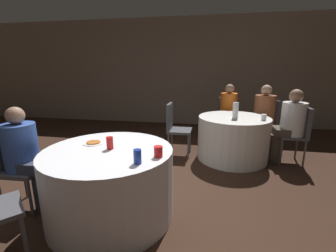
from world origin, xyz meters
TOP-DOWN VIEW (x-y plane):
  - ground_plane at (0.00, 0.00)m, footprint 16.00×16.00m
  - wall_back at (0.00, 4.11)m, footprint 16.00×0.06m
  - table_near at (-0.16, -0.11)m, footprint 1.27×1.27m
  - table_far at (1.22, 1.71)m, footprint 1.16×1.16m
  - chair_near_west at (-1.21, -0.15)m, footprint 0.42×0.42m
  - chair_far_northeast at (1.89, 2.43)m, footprint 0.57×0.57m
  - chair_far_north at (1.19, 2.70)m, footprint 0.41×0.41m
  - chair_far_east at (2.21, 1.71)m, footprint 0.41×0.40m
  - chair_far_west at (0.22, 1.71)m, footprint 0.41×0.40m
  - person_white_shirt at (2.05, 1.71)m, footprint 0.52×0.36m
  - person_floral_shirt at (1.79, 2.32)m, footprint 0.50×0.50m
  - person_orange_shirt at (1.20, 2.54)m, footprint 0.33×0.50m
  - person_blue_shirt at (-1.04, -0.15)m, footprint 0.51×0.33m
  - pizza_plate_near at (-0.39, 0.04)m, footprint 0.21×0.21m
  - soda_can_red at (-0.15, -0.09)m, footprint 0.07×0.07m
  - soda_can_blue at (0.23, -0.38)m, footprint 0.07×0.07m
  - cup_near at (0.37, -0.21)m, footprint 0.08×0.08m
  - bottle_far at (1.22, 1.60)m, footprint 0.09×0.09m
  - cup_far at (1.64, 1.54)m, footprint 0.08×0.08m

SIDE VIEW (x-z plane):
  - ground_plane at x=0.00m, z-range 0.00..0.00m
  - table_near at x=-0.16m, z-range 0.00..0.72m
  - table_far at x=1.22m, z-range 0.00..0.72m
  - chair_near_west at x=-1.21m, z-range 0.09..1.01m
  - chair_far_northeast at x=1.89m, z-range 0.09..1.01m
  - chair_far_north at x=1.19m, z-range 0.09..1.01m
  - chair_far_east at x=2.21m, z-range 0.09..1.01m
  - chair_far_west at x=0.22m, z-range 0.09..1.01m
  - person_blue_shirt at x=-1.04m, z-range 0.01..1.13m
  - person_orange_shirt at x=1.20m, z-range 0.01..1.20m
  - person_white_shirt at x=2.05m, z-range 0.02..1.21m
  - person_floral_shirt at x=1.79m, z-range 0.02..1.23m
  - pizza_plate_near at x=-0.39m, z-range 0.72..0.74m
  - cup_far at x=1.64m, z-range 0.72..0.81m
  - cup_near at x=0.37m, z-range 0.72..0.82m
  - soda_can_red at x=-0.15m, z-range 0.72..0.84m
  - soda_can_blue at x=0.23m, z-range 0.72..0.84m
  - bottle_far at x=1.22m, z-range 0.72..0.98m
  - wall_back at x=0.00m, z-range 0.00..2.80m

